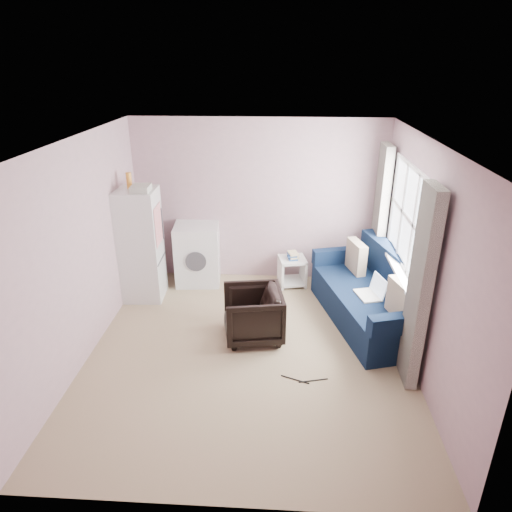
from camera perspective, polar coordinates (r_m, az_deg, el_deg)
The scene contains 8 objects.
room at distance 5.04m, azimuth -0.74°, elevation -0.06°, with size 3.84×4.24×2.54m.
armchair at distance 5.72m, azimuth -0.38°, elevation -7.00°, with size 0.70×0.66×0.72m, color black.
fridge at distance 6.70m, azimuth -14.22°, elevation 1.41°, with size 0.59×0.58×1.85m.
washing_machine at distance 7.16m, azimuth -7.29°, elevation 0.52°, with size 0.72×0.72×0.94m.
side_table at distance 7.09m, azimuth 4.54°, elevation -1.67°, with size 0.47×0.47×0.54m.
sofa at distance 6.28m, azimuth 14.55°, elevation -5.09°, with size 1.46×2.26×0.93m.
window_dressing at distance 5.90m, azimuth 17.14°, elevation 0.94°, with size 0.17×2.62×2.18m.
floor_cables at distance 5.24m, azimuth 6.05°, elevation -15.15°, with size 0.52×0.14×0.01m.
Camera 1 is at (0.36, -4.60, 3.28)m, focal length 32.00 mm.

